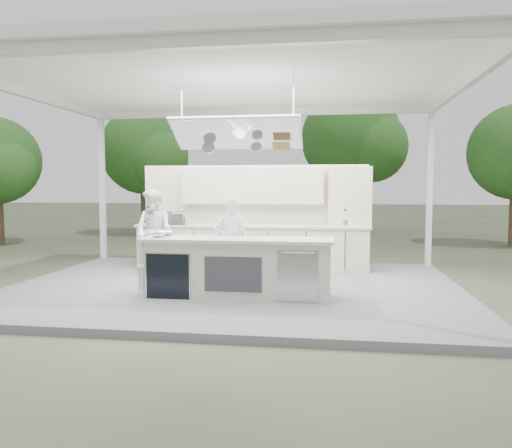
% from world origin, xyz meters
% --- Properties ---
extents(ground, '(90.00, 90.00, 0.00)m').
position_xyz_m(ground, '(0.00, 0.00, 0.00)').
color(ground, '#51583C').
rests_on(ground, ground).
extents(stage_deck, '(8.00, 6.00, 0.12)m').
position_xyz_m(stage_deck, '(0.00, 0.00, 0.06)').
color(stage_deck, slate).
rests_on(stage_deck, ground).
extents(tent, '(8.20, 6.20, 3.86)m').
position_xyz_m(tent, '(0.00, -0.01, 3.71)').
color(tent, white).
rests_on(tent, ground).
extents(demo_island, '(3.10, 0.79, 0.95)m').
position_xyz_m(demo_island, '(0.18, -0.91, 0.60)').
color(demo_island, beige).
rests_on(demo_island, stage_deck).
extents(back_counter, '(5.08, 0.72, 0.95)m').
position_xyz_m(back_counter, '(0.00, 1.90, 0.60)').
color(back_counter, beige).
rests_on(back_counter, stage_deck).
extents(back_wall_unit, '(5.05, 0.48, 2.25)m').
position_xyz_m(back_wall_unit, '(0.44, 2.11, 1.57)').
color(back_wall_unit, beige).
rests_on(back_wall_unit, stage_deck).
extents(tree_cluster, '(19.55, 9.40, 5.85)m').
position_xyz_m(tree_cluster, '(-0.16, 9.77, 3.29)').
color(tree_cluster, '#4D3626').
rests_on(tree_cluster, ground).
extents(head_chef, '(0.66, 0.51, 1.61)m').
position_xyz_m(head_chef, '(0.02, -0.44, 0.93)').
color(head_chef, white).
rests_on(head_chef, stage_deck).
extents(sous_chef, '(0.98, 0.85, 1.72)m').
position_xyz_m(sous_chef, '(-1.88, 0.97, 0.98)').
color(sous_chef, white).
rests_on(sous_chef, stage_deck).
extents(toaster_oven, '(0.56, 0.46, 0.27)m').
position_xyz_m(toaster_oven, '(-1.68, 1.70, 1.21)').
color(toaster_oven, '#B3B5BA').
rests_on(toaster_oven, back_counter).
extents(bowl_large, '(0.37, 0.37, 0.07)m').
position_xyz_m(bowl_large, '(-1.10, -0.65, 1.11)').
color(bowl_large, '#B9BBC0').
rests_on(bowl_large, demo_island).
extents(bowl_small, '(0.30, 0.30, 0.07)m').
position_xyz_m(bowl_small, '(-1.10, -0.97, 1.11)').
color(bowl_small, '#B0B2B7').
rests_on(bowl_small, demo_island).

